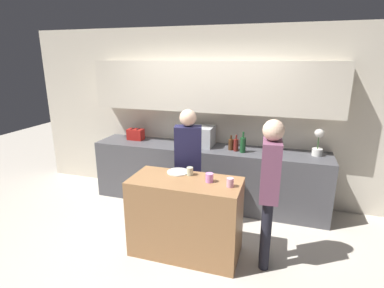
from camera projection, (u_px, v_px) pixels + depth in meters
ground_plane at (176, 253)px, 3.56m from camera, size 14.00×14.00×0.00m
back_wall at (212, 105)px, 4.65m from camera, size 6.40×0.40×2.70m
back_counter at (207, 175)px, 4.70m from camera, size 3.60×0.62×0.92m
kitchen_island at (185, 217)px, 3.47m from camera, size 1.26×0.58×0.92m
microwave at (197, 136)px, 4.65m from camera, size 0.52×0.39×0.30m
toaster at (136, 134)px, 4.98m from camera, size 0.26×0.16×0.18m
potted_plant at (318, 142)px, 4.13m from camera, size 0.14×0.14×0.39m
bottle_0 at (231, 144)px, 4.43m from camera, size 0.08×0.08×0.22m
bottle_1 at (236, 145)px, 4.37m from camera, size 0.07×0.07×0.24m
bottle_2 at (243, 145)px, 4.30m from camera, size 0.08×0.08×0.30m
plate_on_island at (178, 172)px, 3.55m from camera, size 0.26×0.26×0.01m
cup_0 at (209, 178)px, 3.27m from camera, size 0.09×0.09×0.10m
cup_1 at (190, 171)px, 3.47m from camera, size 0.08×0.08×0.09m
cup_2 at (230, 182)px, 3.15m from camera, size 0.08×0.08×0.10m
person_left at (188, 160)px, 3.88m from camera, size 0.38×0.27×1.62m
person_center at (270, 183)px, 3.12m from camera, size 0.22×0.35×1.66m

